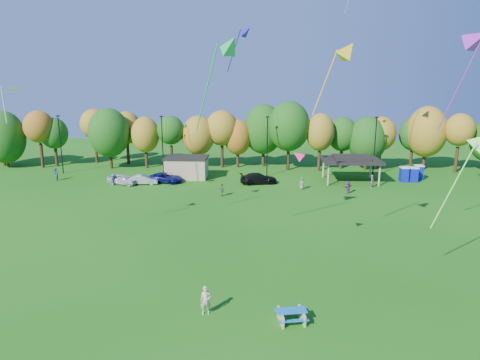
# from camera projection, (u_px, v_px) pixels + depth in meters

# --- Properties ---
(ground) EXTENTS (160.00, 160.00, 0.00)m
(ground) POSITION_uv_depth(u_px,v_px,m) (239.00, 317.00, 26.82)
(ground) COLOR #19600F
(ground) RESTS_ON ground
(tree_line) EXTENTS (93.57, 10.55, 11.15)m
(tree_line) POSITION_uv_depth(u_px,v_px,m) (249.00, 133.00, 69.71)
(tree_line) COLOR black
(tree_line) RESTS_ON ground
(lamp_posts) EXTENTS (64.50, 0.25, 9.09)m
(lamp_posts) POSITION_uv_depth(u_px,v_px,m) (267.00, 144.00, 64.43)
(lamp_posts) COLOR black
(lamp_posts) RESTS_ON ground
(utility_building) EXTENTS (6.30, 4.30, 3.25)m
(utility_building) POSITION_uv_depth(u_px,v_px,m) (187.00, 167.00, 63.88)
(utility_building) COLOR tan
(utility_building) RESTS_ON ground
(pavilion) EXTENTS (8.20, 6.20, 3.77)m
(pavilion) POSITION_uv_depth(u_px,v_px,m) (351.00, 160.00, 61.27)
(pavilion) COLOR tan
(pavilion) RESTS_ON ground
(porta_potties) EXTENTS (3.75, 2.74, 2.18)m
(porta_potties) POSITION_uv_depth(u_px,v_px,m) (412.00, 174.00, 62.02)
(porta_potties) COLOR #0C1CA0
(porta_potties) RESTS_ON ground
(picnic_table) EXTENTS (2.09, 1.84, 0.80)m
(picnic_table) POSITION_uv_depth(u_px,v_px,m) (291.00, 315.00, 26.16)
(picnic_table) COLOR tan
(picnic_table) RESTS_ON ground
(kite_flyer) EXTENTS (0.77, 0.59, 1.89)m
(kite_flyer) POSITION_uv_depth(u_px,v_px,m) (206.00, 300.00, 26.94)
(kite_flyer) COLOR #C4B893
(kite_flyer) RESTS_ON ground
(car_a) EXTENTS (4.81, 3.02, 1.53)m
(car_a) POSITION_uv_depth(u_px,v_px,m) (123.00, 179.00, 60.08)
(car_a) COLOR silver
(car_a) RESTS_ON ground
(car_b) EXTENTS (4.18, 1.85, 1.34)m
(car_b) POSITION_uv_depth(u_px,v_px,m) (144.00, 180.00, 60.22)
(car_b) COLOR #ABAAB0
(car_b) RESTS_ON ground
(car_c) EXTENTS (5.33, 3.39, 1.37)m
(car_c) POSITION_uv_depth(u_px,v_px,m) (166.00, 178.00, 61.27)
(car_c) COLOR #0E0F57
(car_c) RESTS_ON ground
(car_d) EXTENTS (5.57, 3.22, 1.52)m
(car_d) POSITION_uv_depth(u_px,v_px,m) (259.00, 178.00, 60.52)
(car_d) COLOR black
(car_d) RESTS_ON ground
(far_person_0) EXTENTS (0.93, 1.01, 1.66)m
(far_person_0) POSITION_uv_depth(u_px,v_px,m) (222.00, 190.00, 54.05)
(far_person_0) COLOR #677749
(far_person_0) RESTS_ON ground
(far_person_1) EXTENTS (1.07, 1.20, 1.62)m
(far_person_1) POSITION_uv_depth(u_px,v_px,m) (113.00, 180.00, 59.48)
(far_person_1) COLOR #4A51A4
(far_person_1) RESTS_ON ground
(far_person_2) EXTENTS (1.46, 1.38, 1.64)m
(far_person_2) POSITION_uv_depth(u_px,v_px,m) (348.00, 187.00, 55.37)
(far_person_2) COLOR #853784
(far_person_2) RESTS_ON ground
(far_person_3) EXTENTS (0.93, 1.06, 1.84)m
(far_person_3) POSITION_uv_depth(u_px,v_px,m) (55.00, 174.00, 62.32)
(far_person_3) COLOR #426193
(far_person_3) RESTS_ON ground
(far_person_4) EXTENTS (0.81, 0.53, 1.65)m
(far_person_4) POSITION_uv_depth(u_px,v_px,m) (302.00, 183.00, 57.41)
(far_person_4) COLOR #6C8058
(far_person_4) RESTS_ON ground
(far_person_5) EXTENTS (0.68, 0.77, 1.77)m
(far_person_5) POSITION_uv_depth(u_px,v_px,m) (372.00, 181.00, 58.36)
(far_person_5) COLOR #9E4A89
(far_person_5) RESTS_ON ground
(kite_5) EXTENTS (1.32, 1.12, 1.16)m
(kite_5) POSITION_uv_depth(u_px,v_px,m) (298.00, 156.00, 33.03)
(kite_5) COLOR #FF0E5F
(kite_7) EXTENTS (4.38, 4.34, 8.71)m
(kite_7) POSITION_uv_depth(u_px,v_px,m) (477.00, 39.00, 34.42)
(kite_7) COLOR purple
(kite_9) EXTENTS (4.09, 3.30, 7.53)m
(kite_9) POSITION_uv_depth(u_px,v_px,m) (230.00, 46.00, 32.34)
(kite_9) COLOR green
(kite_10) EXTENTS (2.75, 1.63, 4.47)m
(kite_10) POSITION_uv_depth(u_px,v_px,m) (246.00, 32.00, 39.65)
(kite_10) COLOR #1E1B98
(kite_12) EXTENTS (3.43, 1.80, 5.55)m
(kite_12) POSITION_uv_depth(u_px,v_px,m) (347.00, 51.00, 30.26)
(kite_12) COLOR gold
(kite_15) EXTENTS (1.48, 2.12, 3.44)m
(kite_15) POSITION_uv_depth(u_px,v_px,m) (13.00, 87.00, 33.20)
(kite_15) COLOR white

